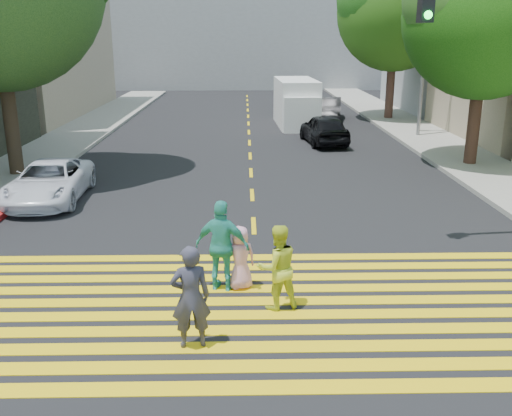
{
  "coord_description": "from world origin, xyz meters",
  "views": [
    {
      "loc": [
        -0.23,
        -8.2,
        4.81
      ],
      "look_at": [
        0.0,
        3.0,
        1.4
      ],
      "focal_mm": 40.0,
      "sensor_mm": 36.0,
      "label": 1
    }
  ],
  "objects_px": {
    "pedestrian_woman": "(277,267)",
    "dark_car_parked": "(329,108)",
    "pedestrian_child": "(240,258)",
    "tree_right_near": "(488,7)",
    "pedestrian_extra": "(222,246)",
    "white_van": "(297,104)",
    "tree_right_far": "(397,5)",
    "dark_car_near": "(324,129)",
    "pedestrian_man": "(191,297)",
    "silver_car": "(293,97)",
    "white_sedan": "(49,181)"
  },
  "relations": [
    {
      "from": "pedestrian_woman",
      "to": "dark_car_parked",
      "type": "xyz_separation_m",
      "value": [
        4.47,
        24.44,
        -0.18
      ]
    },
    {
      "from": "pedestrian_child",
      "to": "dark_car_parked",
      "type": "bearing_deg",
      "value": -123.38
    },
    {
      "from": "tree_right_near",
      "to": "pedestrian_extra",
      "type": "bearing_deg",
      "value": -130.09
    },
    {
      "from": "pedestrian_extra",
      "to": "white_van",
      "type": "distance_m",
      "value": 21.19
    },
    {
      "from": "pedestrian_extra",
      "to": "tree_right_near",
      "type": "bearing_deg",
      "value": -115.81
    },
    {
      "from": "tree_right_far",
      "to": "pedestrian_woman",
      "type": "bearing_deg",
      "value": -108.37
    },
    {
      "from": "dark_car_near",
      "to": "dark_car_parked",
      "type": "height_order",
      "value": "dark_car_near"
    },
    {
      "from": "tree_right_far",
      "to": "dark_car_near",
      "type": "relative_size",
      "value": 2.34
    },
    {
      "from": "pedestrian_woman",
      "to": "dark_car_near",
      "type": "height_order",
      "value": "pedestrian_woman"
    },
    {
      "from": "pedestrian_man",
      "to": "silver_car",
      "type": "height_order",
      "value": "pedestrian_man"
    },
    {
      "from": "dark_car_parked",
      "to": "white_sedan",
      "type": "bearing_deg",
      "value": -113.03
    },
    {
      "from": "pedestrian_woman",
      "to": "pedestrian_child",
      "type": "bearing_deg",
      "value": -69.55
    },
    {
      "from": "white_van",
      "to": "pedestrian_woman",
      "type": "bearing_deg",
      "value": -98.35
    },
    {
      "from": "pedestrian_extra",
      "to": "silver_car",
      "type": "bearing_deg",
      "value": -83.01
    },
    {
      "from": "tree_right_far",
      "to": "white_van",
      "type": "relative_size",
      "value": 1.76
    },
    {
      "from": "tree_right_near",
      "to": "pedestrian_extra",
      "type": "xyz_separation_m",
      "value": [
        -9.07,
        -10.77,
        -4.83
      ]
    },
    {
      "from": "tree_right_near",
      "to": "dark_car_parked",
      "type": "relative_size",
      "value": 2.24
    },
    {
      "from": "tree_right_far",
      "to": "pedestrian_extra",
      "type": "distance_m",
      "value": 25.42
    },
    {
      "from": "dark_car_parked",
      "to": "pedestrian_man",
      "type": "bearing_deg",
      "value": -93.61
    },
    {
      "from": "tree_right_near",
      "to": "silver_car",
      "type": "height_order",
      "value": "tree_right_near"
    },
    {
      "from": "tree_right_near",
      "to": "pedestrian_child",
      "type": "height_order",
      "value": "tree_right_near"
    },
    {
      "from": "pedestrian_man",
      "to": "white_sedan",
      "type": "height_order",
      "value": "pedestrian_man"
    },
    {
      "from": "tree_right_near",
      "to": "dark_car_near",
      "type": "xyz_separation_m",
      "value": [
        -4.99,
        4.8,
        -5.05
      ]
    },
    {
      "from": "pedestrian_man",
      "to": "dark_car_near",
      "type": "distance_m",
      "value": 18.27
    },
    {
      "from": "tree_right_far",
      "to": "white_van",
      "type": "height_order",
      "value": "tree_right_far"
    },
    {
      "from": "tree_right_near",
      "to": "dark_car_near",
      "type": "bearing_deg",
      "value": 136.07
    },
    {
      "from": "white_sedan",
      "to": "white_van",
      "type": "height_order",
      "value": "white_van"
    },
    {
      "from": "tree_right_near",
      "to": "dark_car_parked",
      "type": "xyz_separation_m",
      "value": [
        -3.58,
        12.86,
        -5.11
      ]
    },
    {
      "from": "tree_right_far",
      "to": "dark_car_parked",
      "type": "bearing_deg",
      "value": 172.09
    },
    {
      "from": "pedestrian_man",
      "to": "pedestrian_woman",
      "type": "distance_m",
      "value": 1.96
    },
    {
      "from": "pedestrian_man",
      "to": "pedestrian_child",
      "type": "bearing_deg",
      "value": -120.49
    },
    {
      "from": "pedestrian_extra",
      "to": "dark_car_parked",
      "type": "relative_size",
      "value": 0.48
    },
    {
      "from": "silver_car",
      "to": "dark_car_parked",
      "type": "bearing_deg",
      "value": 97.38
    },
    {
      "from": "silver_car",
      "to": "white_van",
      "type": "xyz_separation_m",
      "value": [
        -0.53,
        -8.89,
        0.53
      ]
    },
    {
      "from": "pedestrian_child",
      "to": "white_van",
      "type": "xyz_separation_m",
      "value": [
        2.94,
        20.88,
        0.55
      ]
    },
    {
      "from": "pedestrian_woman",
      "to": "silver_car",
      "type": "distance_m",
      "value": 30.76
    },
    {
      "from": "white_sedan",
      "to": "dark_car_near",
      "type": "relative_size",
      "value": 1.06
    },
    {
      "from": "dark_car_near",
      "to": "pedestrian_extra",
      "type": "bearing_deg",
      "value": 68.71
    },
    {
      "from": "pedestrian_extra",
      "to": "silver_car",
      "type": "height_order",
      "value": "pedestrian_extra"
    },
    {
      "from": "pedestrian_man",
      "to": "tree_right_far",
      "type": "bearing_deg",
      "value": -121.62
    },
    {
      "from": "tree_right_near",
      "to": "dark_car_near",
      "type": "distance_m",
      "value": 8.57
    },
    {
      "from": "pedestrian_woman",
      "to": "dark_car_parked",
      "type": "height_order",
      "value": "pedestrian_woman"
    },
    {
      "from": "tree_right_far",
      "to": "dark_car_parked",
      "type": "distance_m",
      "value": 6.74
    },
    {
      "from": "pedestrian_extra",
      "to": "white_sedan",
      "type": "bearing_deg",
      "value": -35.41
    },
    {
      "from": "pedestrian_woman",
      "to": "white_sedan",
      "type": "distance_m",
      "value": 9.67
    },
    {
      "from": "pedestrian_woman",
      "to": "tree_right_near",
      "type": "bearing_deg",
      "value": -142.53
    },
    {
      "from": "silver_car",
      "to": "pedestrian_woman",
      "type": "bearing_deg",
      "value": 77.08
    },
    {
      "from": "dark_car_near",
      "to": "pedestrian_child",
      "type": "bearing_deg",
      "value": 69.85
    },
    {
      "from": "pedestrian_woman",
      "to": "pedestrian_extra",
      "type": "xyz_separation_m",
      "value": [
        -1.02,
        0.81,
        0.11
      ]
    },
    {
      "from": "tree_right_far",
      "to": "pedestrian_extra",
      "type": "relative_size",
      "value": 5.2
    }
  ]
}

